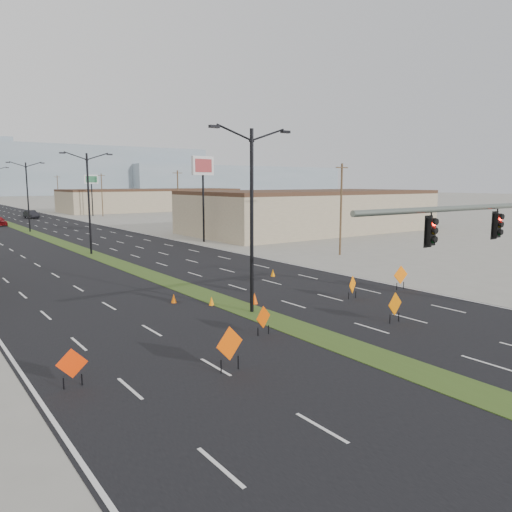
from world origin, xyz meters
TOP-DOWN VIEW (x-y plane):
  - ground at (0.00, 0.00)m, footprint 600.00×600.00m
  - building_se_near at (34.00, 45.00)m, footprint 36.00×18.00m
  - building_se_far at (38.00, 110.00)m, footprint 44.00×16.00m
  - mesa_center at (40.00, 300.00)m, footprint 220.00×50.00m
  - mesa_east at (180.00, 290.00)m, footprint 160.00×50.00m
  - streetlight_0 at (0.00, 12.00)m, footprint 5.15×0.24m
  - streetlight_1 at (0.00, 40.00)m, footprint 5.15×0.24m
  - streetlight_2 at (0.00, 68.00)m, footprint 5.15×0.24m
  - utility_pole_0 at (20.00, 25.00)m, footprint 1.60×0.20m
  - utility_pole_1 at (20.00, 60.00)m, footprint 1.60×0.20m
  - utility_pole_2 at (20.00, 95.00)m, footprint 1.60×0.20m
  - utility_pole_3 at (20.00, 130.00)m, footprint 1.60×0.20m
  - car_mid at (6.31, 97.47)m, footprint 2.26×5.05m
  - construction_sign_0 at (-11.08, 7.29)m, footprint 1.06×0.27m
  - construction_sign_1 at (-5.75, 5.34)m, footprint 1.32×0.28m
  - construction_sign_2 at (-2.00, 8.24)m, footprint 1.03×0.36m
  - construction_sign_3 at (4.77, 6.00)m, footprint 1.19×0.20m
  - construction_sign_4 at (6.96, 11.01)m, footprint 1.01×0.47m
  - construction_sign_5 at (11.50, 10.94)m, footprint 1.24×0.16m
  - cone_0 at (1.23, 13.47)m, footprint 0.54×0.54m
  - cone_1 at (-1.03, 14.65)m, footprint 0.41×0.41m
  - cone_2 at (7.47, 19.73)m, footprint 0.40×0.40m
  - cone_3 at (-2.55, 16.51)m, footprint 0.43×0.43m
  - pole_sign_east_near at (14.57, 42.67)m, footprint 3.34×1.12m
  - pole_sign_east_far at (18.67, 97.46)m, footprint 2.88×0.88m

SIDE VIEW (x-z plane):
  - ground at x=0.00m, z-range 0.00..0.00m
  - cone_1 at x=-1.03m, z-range 0.00..0.54m
  - cone_3 at x=-2.55m, z-range 0.00..0.56m
  - cone_2 at x=7.47m, z-range 0.00..0.59m
  - cone_0 at x=1.23m, z-range 0.00..0.68m
  - car_mid at x=6.31m, z-range 0.00..1.61m
  - construction_sign_2 at x=-2.00m, z-range 0.12..1.54m
  - construction_sign_0 at x=-11.08m, z-range 0.12..1.56m
  - construction_sign_4 at x=6.96m, z-range 0.12..1.56m
  - construction_sign_3 at x=4.77m, z-range 0.14..1.73m
  - construction_sign_5 at x=11.50m, z-range 0.15..1.80m
  - construction_sign_1 at x=-5.75m, z-range 0.16..1.94m
  - building_se_far at x=38.00m, z-range 0.00..5.00m
  - building_se_near at x=34.00m, z-range 0.00..5.50m
  - utility_pole_0 at x=20.00m, z-range 0.17..9.17m
  - utility_pole_1 at x=20.00m, z-range 0.17..9.17m
  - utility_pole_2 at x=20.00m, z-range 0.17..9.17m
  - utility_pole_3 at x=20.00m, z-range 0.17..9.17m
  - streetlight_0 at x=0.00m, z-range 0.41..10.43m
  - streetlight_1 at x=0.00m, z-range 0.41..10.43m
  - streetlight_2 at x=0.00m, z-range 0.41..10.43m
  - pole_sign_east_far at x=18.67m, z-range 2.73..11.50m
  - pole_sign_east_near at x=14.57m, z-range 3.29..13.56m
  - mesa_east at x=180.00m, z-range 0.00..18.00m
  - mesa_center at x=40.00m, z-range 0.00..28.00m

